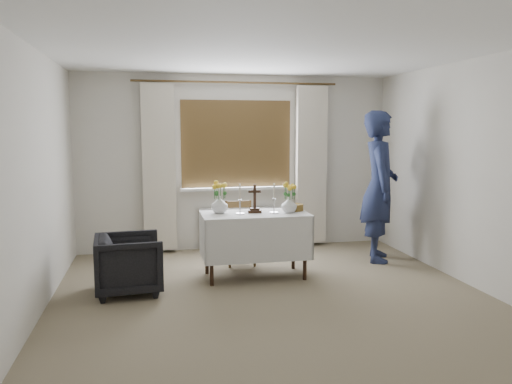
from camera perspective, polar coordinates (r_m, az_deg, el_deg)
The scene contains 12 objects.
ground at distance 5.06m, azimuth 2.64°, elevation -12.85°, with size 5.00×5.00×0.00m, color #7D7456.
altar_table at distance 5.88m, azimuth -0.14°, elevation -6.09°, with size 1.24×0.64×0.76m, color white.
wooden_chair at distance 6.44m, azimuth -1.81°, elevation -4.72°, with size 0.37×0.37×0.81m, color #513B1B, non-canonical shape.
armchair at distance 5.51m, azimuth -14.31°, elevation -7.95°, with size 0.67×0.69×0.63m, color black.
person at distance 6.74m, azimuth 13.92°, elevation 0.63°, with size 0.72×0.47×1.97m, color navy.
radiator at distance 7.27m, azimuth -2.13°, elevation -4.17°, with size 1.10×0.10×0.60m, color silver.
wooden_cross at distance 5.82m, azimuth -0.15°, elevation -0.75°, with size 0.16×0.11×0.33m, color black, non-canonical shape.
candlestick_left at distance 5.72m, azimuth -1.84°, elevation -0.81°, with size 0.10×0.10×0.35m, color silver, non-canonical shape.
candlestick_right at distance 5.80m, azimuth 2.08°, elevation -0.70°, with size 0.10×0.10×0.35m, color silver, non-canonical shape.
flower_vase_left at distance 5.81m, azimuth -4.20°, elevation -1.44°, with size 0.19×0.19×0.20m, color silver.
flower_vase_right at distance 5.84m, azimuth 3.80°, elevation -1.46°, with size 0.18×0.18×0.19m, color silver.
wicker_basket at distance 6.00m, azimuth 4.43°, elevation -1.75°, with size 0.21×0.21×0.08m, color brown.
Camera 1 is at (-1.20, -4.60, 1.74)m, focal length 35.00 mm.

